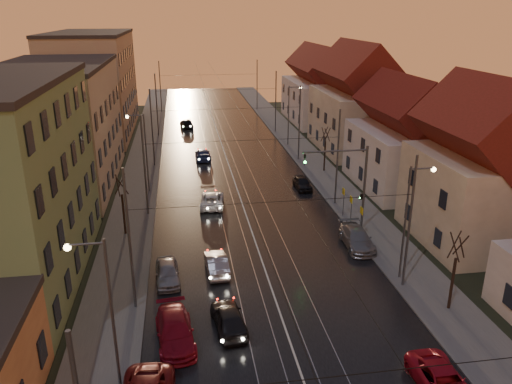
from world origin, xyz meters
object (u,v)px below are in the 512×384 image
street_lamp_2 (142,145)px  driving_car_0 (229,318)px  driving_car_2 (212,200)px  parked_right_0 (443,383)px  parked_left_2 (175,331)px  parked_left_3 (167,273)px  driving_car_1 (217,263)px  street_lamp_0 (104,302)px  street_lamp_3 (291,110)px  parked_right_2 (302,183)px  parked_right_1 (357,238)px  driving_car_3 (203,154)px  traffic_light_mast (353,178)px  driving_car_4 (187,123)px  street_lamp_1 (411,212)px

street_lamp_2 → driving_car_0: 24.97m
driving_car_2 → parked_right_0: (9.12, -25.88, 0.01)m
parked_left_2 → parked_left_3: 6.70m
driving_car_1 → parked_right_0: bearing=122.5°
driving_car_1 → parked_right_0: 16.49m
street_lamp_0 → street_lamp_3: bearing=67.5°
street_lamp_0 → parked_right_2: street_lamp_0 is taller
street_lamp_0 → driving_car_1: street_lamp_0 is taller
parked_right_1 → parked_left_3: bearing=-164.9°
driving_car_0 → driving_car_3: driving_car_0 is taller
driving_car_3 → parked_right_2: 15.45m
street_lamp_0 → parked_left_3: bearing=76.6°
parked_left_2 → parked_right_1: parked_right_1 is taller
parked_left_2 → parked_right_1: 16.94m
street_lamp_2 → traffic_light_mast: bearing=-35.1°
street_lamp_2 → street_lamp_3: size_ratio=1.00×
driving_car_4 → driving_car_1: bearing=84.2°
street_lamp_1 → driving_car_2: size_ratio=1.77×
street_lamp_1 → driving_car_2: street_lamp_1 is taller
street_lamp_0 → parked_left_2: 6.10m
street_lamp_1 → driving_car_1: size_ratio=2.00×
street_lamp_1 → parked_right_2: size_ratio=2.19×
street_lamp_3 → driving_car_4: 19.24m
driving_car_1 → parked_right_0: driving_car_1 is taller
parked_right_2 → street_lamp_3: bearing=80.9°
street_lamp_2 → driving_car_2: bearing=-36.6°
street_lamp_2 → driving_car_2: size_ratio=1.77×
traffic_light_mast → driving_car_4: 43.02m
traffic_light_mast → driving_car_1: traffic_light_mast is taller
street_lamp_1 → traffic_light_mast: size_ratio=1.11×
driving_car_0 → driving_car_4: (-1.29, 52.89, 0.03)m
street_lamp_0 → parked_left_3: (2.39, 10.02, -4.22)m
traffic_light_mast → driving_car_4: (-12.46, 41.00, -3.87)m
driving_car_2 → parked_right_0: 27.44m
parked_left_2 → parked_right_0: parked_left_2 is taller
street_lamp_0 → driving_car_2: size_ratio=1.77×
street_lamp_1 → parked_right_0: (-2.81, -10.55, -4.25)m
driving_car_1 → street_lamp_1: bearing=163.9°
driving_car_3 → driving_car_0: bearing=88.9°
street_lamp_1 → street_lamp_2: same height
driving_car_1 → driving_car_4: size_ratio=0.94×
driving_car_4 → parked_left_2: size_ratio=0.89×
traffic_light_mast → parked_right_1: (-0.39, -2.83, -3.90)m
street_lamp_3 → parked_right_0: 46.83m
driving_car_4 → parked_left_2: driving_car_4 is taller
driving_car_0 → parked_right_1: size_ratio=0.85×
street_lamp_3 → parked_right_0: street_lamp_3 is taller
driving_car_0 → street_lamp_3: bearing=-113.3°
driving_car_3 → parked_right_2: driving_car_3 is taller
street_lamp_1 → parked_left_2: street_lamp_1 is taller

